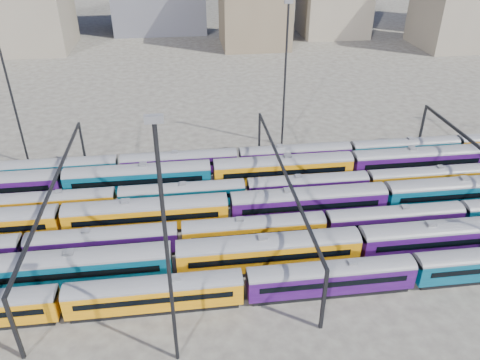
{
  "coord_description": "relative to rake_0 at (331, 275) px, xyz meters",
  "views": [
    {
      "loc": [
        -2.86,
        -53.38,
        38.27
      ],
      "look_at": [
        4.87,
        6.6,
        3.0
      ],
      "focal_mm": 35.0,
      "sensor_mm": 36.0,
      "label": 1
    }
  ],
  "objects": [
    {
      "name": "rake_6",
      "position": [
        -16.49,
        30.0,
        -0.03
      ],
      "size": [
        135.06,
        2.82,
        4.74
      ],
      "color": "black",
      "rests_on": "ground"
    },
    {
      "name": "mast_2",
      "position": [
        -17.41,
        -7.0,
        11.45
      ],
      "size": [
        1.4,
        0.5,
        25.6
      ],
      "color": "black",
      "rests_on": "ground"
    },
    {
      "name": "rake_0",
      "position": [
        0.0,
        0.0,
        0.0
      ],
      "size": [
        136.82,
        2.86,
        4.81
      ],
      "color": "black",
      "rests_on": "ground"
    },
    {
      "name": "gantry_2",
      "position": [
        -2.41,
        15.0,
        4.26
      ],
      "size": [
        0.35,
        40.35,
        8.03
      ],
      "color": "black",
      "rests_on": "ground"
    },
    {
      "name": "gantry_1",
      "position": [
        -32.41,
        15.0,
        4.26
      ],
      "size": [
        0.35,
        40.35,
        8.03
      ],
      "color": "black",
      "rests_on": "ground"
    },
    {
      "name": "rake_2",
      "position": [
        -16.76,
        10.0,
        -0.07
      ],
      "size": [
        113.81,
        2.78,
        4.66
      ],
      "color": "black",
      "rests_on": "ground"
    },
    {
      "name": "rake_5",
      "position": [
        -22.76,
        25.0,
        0.38
      ],
      "size": [
        112.04,
        3.28,
        5.54
      ],
      "color": "black",
      "rests_on": "ground"
    },
    {
      "name": "mast_3",
      "position": [
        2.59,
        39.0,
        11.45
      ],
      "size": [
        1.4,
        0.5,
        25.6
      ],
      "color": "black",
      "rests_on": "ground"
    },
    {
      "name": "rake_3",
      "position": [
        -9.9,
        15.0,
        0.37
      ],
      "size": [
        133.7,
        3.26,
        5.5
      ],
      "color": "black",
      "rests_on": "ground"
    },
    {
      "name": "ground",
      "position": [
        -12.41,
        15.0,
        -2.52
      ],
      "size": [
        500.0,
        500.0,
        0.0
      ],
      "primitive_type": "plane",
      "color": "#3C3833",
      "rests_on": "ground"
    },
    {
      "name": "mast_1",
      "position": [
        -42.41,
        37.0,
        11.45
      ],
      "size": [
        1.4,
        0.5,
        25.6
      ],
      "color": "black",
      "rests_on": "ground"
    },
    {
      "name": "rake_4",
      "position": [
        -16.2,
        20.0,
        -0.12
      ],
      "size": [
        130.32,
        2.72,
        4.57
      ],
      "color": "black",
      "rests_on": "ground"
    },
    {
      "name": "rake_1",
      "position": [
        5.04,
        5.0,
        0.39
      ],
      "size": [
        134.7,
        3.28,
        5.54
      ],
      "color": "black",
      "rests_on": "ground"
    }
  ]
}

